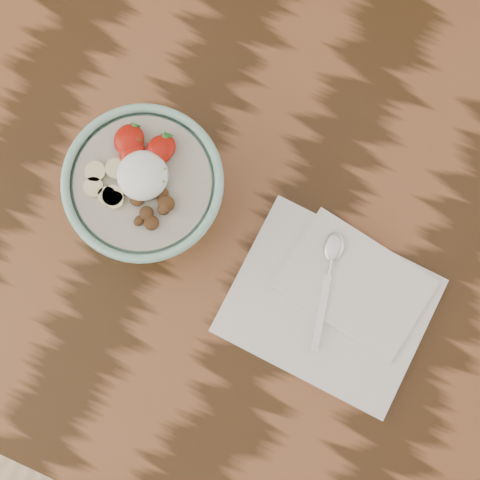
{
  "coord_description": "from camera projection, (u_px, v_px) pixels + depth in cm",
  "views": [
    {
      "loc": [
        18.73,
        -18.25,
        165.91
      ],
      "look_at": [
        14.06,
        -7.71,
        86.86
      ],
      "focal_mm": 50.0,
      "sensor_mm": 36.0,
      "label": 1
    }
  ],
  "objects": [
    {
      "name": "spoon",
      "position": [
        331.0,
        263.0,
        0.89
      ],
      "size": [
        5.19,
        16.17,
        0.85
      ],
      "rotation": [
        0.0,
        0.0,
        0.21
      ],
      "color": "silver",
      "rests_on": "napkin"
    },
    {
      "name": "breakfast_bowl",
      "position": [
        147.0,
        189.0,
        0.86
      ],
      "size": [
        20.13,
        20.13,
        13.8
      ],
      "rotation": [
        0.0,
        0.0,
        -0.39
      ],
      "color": "#88B7A5",
      "rests_on": "table"
    },
    {
      "name": "napkin",
      "position": [
        334.0,
        301.0,
        0.9
      ],
      "size": [
        26.92,
        22.96,
        1.59
      ],
      "rotation": [
        0.0,
        0.0,
        -0.06
      ],
      "color": "silver",
      "rests_on": "table"
    },
    {
      "name": "table",
      "position": [
        177.0,
        178.0,
        1.03
      ],
      "size": [
        160.0,
        90.0,
        75.0
      ],
      "color": "#331E0C",
      "rests_on": "ground"
    }
  ]
}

